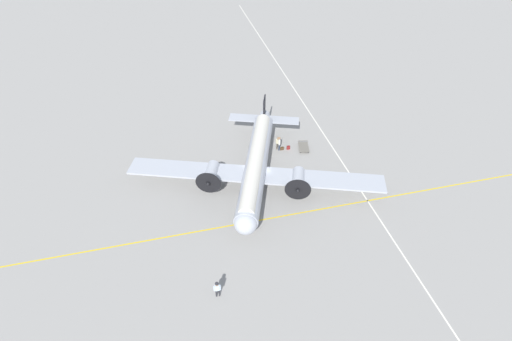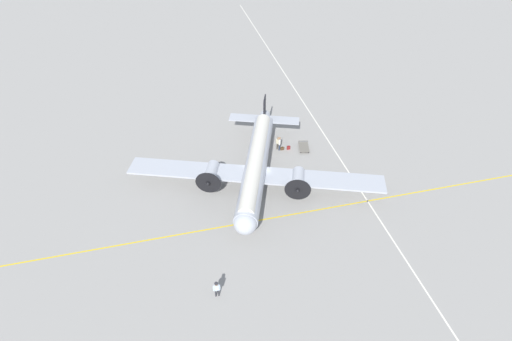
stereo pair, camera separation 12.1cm
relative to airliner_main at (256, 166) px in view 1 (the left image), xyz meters
The scene contains 10 objects.
ground_plane 2.41m from the airliner_main, 69.84° to the left, with size 300.00×300.00×0.00m, color gray.
apron_line_eastwest 6.05m from the airliner_main, 88.73° to the right, with size 120.00×0.16×0.01m.
apron_line_northsouth 11.10m from the airliner_main, ahead, with size 0.16×120.00×0.01m.
airliner_main is the anchor object (origin of this frame).
crew_foreground 14.62m from the airliner_main, 116.21° to the right, with size 0.61×0.31×1.81m.
passenger_boarding 6.92m from the airliner_main, 51.47° to the left, with size 0.30×0.64×1.87m.
ramp_agent 6.93m from the airliner_main, 52.70° to the left, with size 0.48×0.45×1.81m.
suitcase_near_door 7.26m from the airliner_main, 48.43° to the left, with size 0.45×0.14×0.47m.
suitcase_upright_spare 7.73m from the airliner_main, 43.59° to the left, with size 0.41×0.15×0.54m.
baggage_cart 8.91m from the airliner_main, 33.27° to the left, with size 1.60×2.26×0.56m.
Camera 1 is at (-7.95, -32.50, 29.53)m, focal length 28.00 mm.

